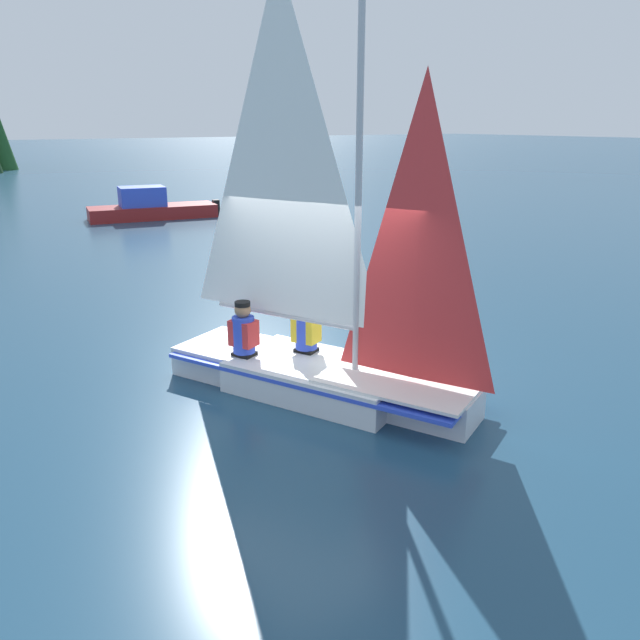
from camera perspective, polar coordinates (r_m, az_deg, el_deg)
The scene contains 6 objects.
ground_plane at distance 8.37m, azimuth -0.00°, elevation -6.58°, with size 260.00×260.00×0.00m, color navy.
sailboat_main at distance 8.07m, azimuth -0.12°, elevation -1.15°, with size 4.30×3.02×5.39m.
sailor_helm at distance 8.56m, azimuth -1.27°, elevation -1.54°, with size 0.42×0.40×1.16m.
sailor_crew at distance 8.47m, azimuth -6.98°, elevation -1.80°, with size 0.42×0.40×1.16m.
motorboat_distant at distance 24.21m, azimuth -15.25°, elevation 9.91°, with size 2.17×4.86×1.17m.
buoy_marker at distance 14.71m, azimuth -4.81°, elevation 4.86°, with size 0.50×0.50×1.02m.
Camera 1 is at (6.41, -4.13, 3.44)m, focal length 35.00 mm.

